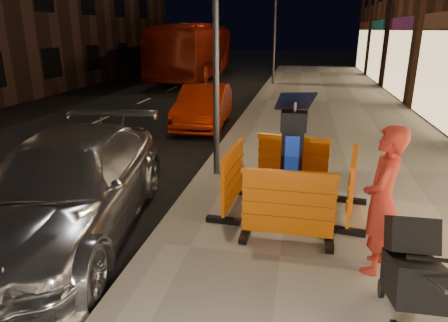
% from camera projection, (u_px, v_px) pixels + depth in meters
% --- Properties ---
extents(ground_plane, '(120.00, 120.00, 0.00)m').
position_uv_depth(ground_plane, '(156.00, 252.00, 5.70)').
color(ground_plane, black).
rests_on(ground_plane, ground).
extents(sidewalk, '(6.00, 60.00, 0.15)m').
position_uv_depth(sidewalk, '(377.00, 271.00, 5.13)').
color(sidewalk, gray).
rests_on(sidewalk, ground).
extents(kerb, '(0.30, 60.00, 0.15)m').
position_uv_depth(kerb, '(155.00, 247.00, 5.68)').
color(kerb, slate).
rests_on(kerb, ground).
extents(parking_kiosk, '(0.65, 0.65, 1.88)m').
position_uv_depth(parking_kiosk, '(292.00, 158.00, 6.33)').
color(parking_kiosk, black).
rests_on(parking_kiosk, sidewalk).
extents(barrier_front, '(1.36, 0.58, 1.05)m').
position_uv_depth(barrier_front, '(288.00, 206.00, 5.57)').
color(barrier_front, orange).
rests_on(barrier_front, sidewalk).
extents(barrier_back, '(1.42, 0.76, 1.05)m').
position_uv_depth(barrier_back, '(292.00, 164.00, 7.34)').
color(barrier_back, orange).
rests_on(barrier_back, sidewalk).
extents(barrier_kerbside, '(0.65, 1.38, 1.05)m').
position_uv_depth(barrier_kerbside, '(233.00, 178.00, 6.63)').
color(barrier_kerbside, orange).
rests_on(barrier_kerbside, sidewalk).
extents(barrier_bldgside, '(0.74, 1.41, 1.05)m').
position_uv_depth(barrier_bldgside, '(351.00, 186.00, 6.28)').
color(barrier_bldgside, orange).
rests_on(barrier_bldgside, sidewalk).
extents(car_silver, '(2.89, 5.46, 1.51)m').
position_uv_depth(car_silver, '(73.00, 232.00, 6.25)').
color(car_silver, '#9E9EA3').
rests_on(car_silver, ground).
extents(car_red, '(1.68, 4.14, 1.33)m').
position_uv_depth(car_red, '(204.00, 126.00, 13.18)').
color(car_red, '#961C05').
rests_on(car_red, ground).
extents(bus_doubledecker, '(3.22, 12.27, 3.40)m').
position_uv_depth(bus_doubledecker, '(195.00, 78.00, 26.45)').
color(bus_doubledecker, maroon).
rests_on(bus_doubledecker, ground).
extents(man, '(0.64, 0.78, 1.85)m').
position_uv_depth(man, '(382.00, 201.00, 4.77)').
color(man, '#B3291B').
rests_on(man, sidewalk).
extents(stroller, '(0.55, 0.84, 1.04)m').
position_uv_depth(stroller, '(413.00, 275.00, 4.03)').
color(stroller, black).
rests_on(stroller, sidewalk).
extents(street_lamp_mid, '(0.12, 0.12, 6.00)m').
position_uv_depth(street_lamp_mid, '(216.00, 23.00, 7.46)').
color(street_lamp_mid, '#3F3F44').
rests_on(street_lamp_mid, sidewalk).
extents(street_lamp_far, '(0.12, 0.12, 6.00)m').
position_uv_depth(street_lamp_far, '(275.00, 27.00, 21.44)').
color(street_lamp_far, '#3F3F44').
rests_on(street_lamp_far, sidewalk).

